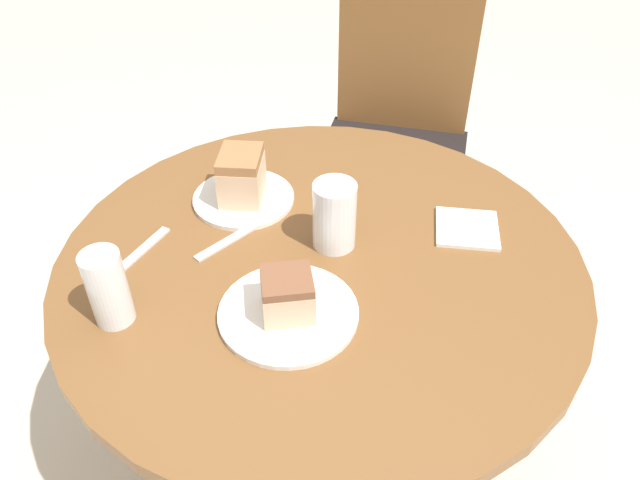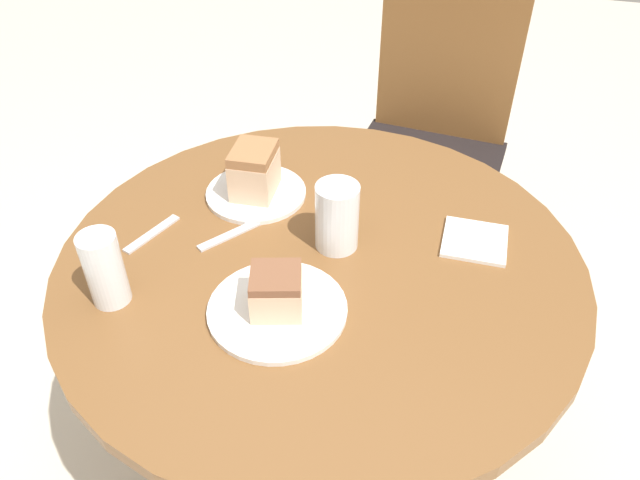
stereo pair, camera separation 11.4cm
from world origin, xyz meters
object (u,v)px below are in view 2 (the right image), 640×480
at_px(cake_slice_near, 254,171).
at_px(cake_slice_far, 276,291).
at_px(plate_near, 256,193).
at_px(glass_water, 105,271).
at_px(chair, 430,141).
at_px(glass_lemonade, 337,220).
at_px(plate_far, 277,309).

xyz_separation_m(cake_slice_near, cake_slice_far, (0.15, -0.31, -0.01)).
distance_m(plate_near, cake_slice_far, 0.35).
distance_m(cake_slice_far, glass_water, 0.29).
distance_m(chair, glass_lemonade, 0.85).
xyz_separation_m(plate_near, plate_far, (0.15, -0.31, 0.00)).
height_order(chair, cake_slice_near, chair).
bearing_deg(glass_water, plate_far, 9.42).
bearing_deg(plate_near, cake_slice_near, 0.00).
distance_m(glass_lemonade, glass_water, 0.42).
xyz_separation_m(chair, cake_slice_far, (-0.15, -1.00, 0.26)).
xyz_separation_m(chair, plate_near, (-0.30, -0.69, 0.22)).
height_order(plate_near, glass_lemonade, glass_lemonade).
xyz_separation_m(glass_lemonade, glass_water, (-0.34, -0.25, 0.00)).
bearing_deg(glass_lemonade, plate_far, -104.76).
bearing_deg(plate_far, plate_near, 116.08).
bearing_deg(glass_lemonade, cake_slice_near, 151.26).
bearing_deg(glass_water, chair, 67.64).
bearing_deg(plate_near, chair, 66.67).
xyz_separation_m(chair, glass_water, (-0.43, -1.05, 0.28)).
distance_m(chair, plate_far, 1.04).
bearing_deg(cake_slice_far, cake_slice_near, 116.08).
distance_m(chair, cake_slice_far, 1.05).
xyz_separation_m(plate_near, cake_slice_far, (0.15, -0.31, 0.04)).
distance_m(chair, cake_slice_near, 0.80).
relative_size(chair, glass_water, 7.19).
bearing_deg(plate_near, glass_lemonade, -28.74).
relative_size(chair, cake_slice_near, 9.04).
bearing_deg(cake_slice_far, glass_lemonade, 75.24).
relative_size(cake_slice_near, glass_lemonade, 0.82).
distance_m(plate_near, glass_water, 0.39).
relative_size(cake_slice_near, glass_water, 0.80).
bearing_deg(cake_slice_far, chair, 81.69).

